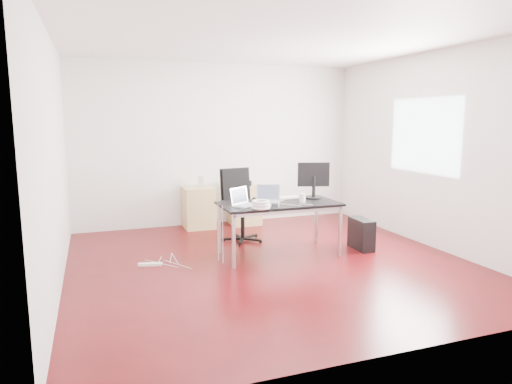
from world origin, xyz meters
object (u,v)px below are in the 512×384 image
object	(u,v)px
pc_tower	(361,234)
desk	(279,206)
office_chair	(240,201)
filing_cabinet_right	(244,205)
filing_cabinet_left	(199,208)

from	to	relation	value
pc_tower	desk	bearing A→B (deg)	175.70
office_chair	filing_cabinet_right	bearing A→B (deg)	58.96
desk	office_chair	world-z (taller)	office_chair
office_chair	filing_cabinet_right	world-z (taller)	office_chair
filing_cabinet_right	pc_tower	xyz separation A→B (m)	(1.08, -2.07, -0.13)
filing_cabinet_left	filing_cabinet_right	bearing A→B (deg)	0.00
desk	filing_cabinet_right	world-z (taller)	desk
desk	office_chair	xyz separation A→B (m)	(-0.25, 0.94, -0.07)
desk	pc_tower	size ratio (longest dim) A/B	3.56
filing_cabinet_left	pc_tower	xyz separation A→B (m)	(1.90, -2.07, -0.13)
office_chair	filing_cabinet_right	distance (m)	1.10
desk	filing_cabinet_left	distance (m)	2.08
filing_cabinet_right	pc_tower	size ratio (longest dim) A/B	1.56
office_chair	pc_tower	bearing A→B (deg)	-45.07
office_chair	filing_cabinet_left	size ratio (longest dim) A/B	1.54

